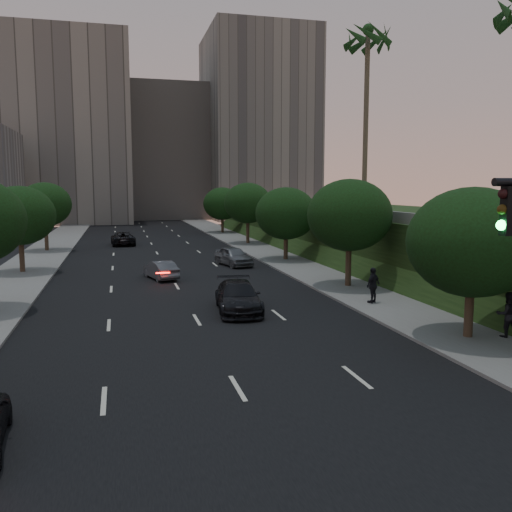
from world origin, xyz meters
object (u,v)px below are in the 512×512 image
object	(u,v)px
sedan_mid_left	(160,270)
sedan_far_right	(233,256)
sedan_near_right	(238,297)
sedan_far_left	(123,238)
pedestrian_b	(507,314)
pedestrian_c	(373,285)

from	to	relation	value
sedan_mid_left	sedan_far_right	world-z (taller)	sedan_far_right
sedan_near_right	sedan_far_right	bearing A→B (deg)	85.16
sedan_far_left	pedestrian_b	size ratio (longest dim) A/B	2.79
sedan_far_left	sedan_near_right	distance (m)	34.52
pedestrian_c	sedan_mid_left	bearing A→B (deg)	-79.48
sedan_mid_left	pedestrian_b	xyz separation A→B (m)	(12.55, -18.58, 0.45)
sedan_far_left	pedestrian_c	distance (m)	36.68
sedan_near_right	sedan_far_right	size ratio (longest dim) A/B	1.15
sedan_near_right	sedan_far_right	xyz separation A→B (m)	(3.09, 15.85, 0.01)
sedan_mid_left	sedan_far_left	world-z (taller)	sedan_far_left
sedan_near_right	sedan_mid_left	bearing A→B (deg)	111.89
sedan_near_right	pedestrian_c	xyz separation A→B (m)	(7.20, -0.37, 0.35)
sedan_mid_left	pedestrian_c	bearing A→B (deg)	116.66
sedan_near_right	pedestrian_b	distance (m)	12.27
sedan_near_right	sedan_far_left	bearing A→B (deg)	105.06
sedan_far_right	sedan_near_right	bearing A→B (deg)	-114.14
sedan_mid_left	sedan_near_right	distance (m)	11.25
sedan_near_right	pedestrian_c	bearing A→B (deg)	3.23
sedan_near_right	pedestrian_c	size ratio (longest dim) A/B	2.73
sedan_far_left	sedan_far_right	size ratio (longest dim) A/B	1.16
sedan_far_right	pedestrian_c	bearing A→B (deg)	-88.89
sedan_mid_left	pedestrian_c	world-z (taller)	pedestrian_c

